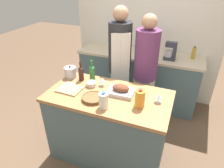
{
  "coord_description": "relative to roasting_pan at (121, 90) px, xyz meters",
  "views": [
    {
      "loc": [
        0.73,
        -1.74,
        2.14
      ],
      "look_at": [
        0.0,
        0.11,
        1.0
      ],
      "focal_mm": 32.0,
      "sensor_mm": 36.0,
      "label": 1
    }
  ],
  "objects": [
    {
      "name": "ground_plane",
      "position": [
        -0.12,
        -0.07,
        -0.96
      ],
      "size": [
        12.0,
        12.0,
        0.0
      ],
      "primitive_type": "plane",
      "color": "brown"
    },
    {
      "name": "kitchen_island",
      "position": [
        -0.12,
        -0.07,
        -0.5
      ],
      "size": [
        1.4,
        0.74,
        0.92
      ],
      "color": "#4C666B",
      "rests_on": "ground_plane"
    },
    {
      "name": "back_counter",
      "position": [
        -0.12,
        1.3,
        -0.5
      ],
      "size": [
        2.07,
        0.6,
        0.92
      ],
      "color": "#4C666B",
      "rests_on": "ground_plane"
    },
    {
      "name": "back_wall",
      "position": [
        -0.12,
        1.65,
        0.31
      ],
      "size": [
        2.57,
        0.1,
        2.55
      ],
      "color": "silver",
      "rests_on": "ground_plane"
    },
    {
      "name": "roasting_pan",
      "position": [
        0.0,
        0.0,
        0.0
      ],
      "size": [
        0.31,
        0.22,
        0.11
      ],
      "color": "#BCBCC1",
      "rests_on": "kitchen_island"
    },
    {
      "name": "wicker_basket",
      "position": [
        -0.24,
        -0.22,
        -0.02
      ],
      "size": [
        0.24,
        0.24,
        0.04
      ],
      "color": "brown",
      "rests_on": "kitchen_island"
    },
    {
      "name": "cutting_board",
      "position": [
        -0.58,
        -0.14,
        -0.03
      ],
      "size": [
        0.28,
        0.22,
        0.02
      ],
      "color": "tan",
      "rests_on": "kitchen_island"
    },
    {
      "name": "stock_pot",
      "position": [
        -0.74,
        0.14,
        0.03
      ],
      "size": [
        0.16,
        0.16,
        0.16
      ],
      "color": "#B7B7BC",
      "rests_on": "kitchen_island"
    },
    {
      "name": "mixing_bowl",
      "position": [
        -0.39,
        0.03,
        -0.01
      ],
      "size": [
        0.13,
        0.13,
        0.06
      ],
      "color": "beige",
      "rests_on": "kitchen_island"
    },
    {
      "name": "juice_jug",
      "position": [
        0.26,
        -0.15,
        0.05
      ],
      "size": [
        0.1,
        0.1,
        0.2
      ],
      "color": "orange",
      "rests_on": "kitchen_island"
    },
    {
      "name": "milk_jug",
      "position": [
        -0.07,
        -0.31,
        0.04
      ],
      "size": [
        0.1,
        0.1,
        0.18
      ],
      "color": "white",
      "rests_on": "kitchen_island"
    },
    {
      "name": "wine_bottle_green",
      "position": [
        -0.45,
        0.2,
        0.06
      ],
      "size": [
        0.07,
        0.07,
        0.26
      ],
      "color": "#28662D",
      "rests_on": "kitchen_island"
    },
    {
      "name": "wine_bottle_dark",
      "position": [
        -0.57,
        0.12,
        0.06
      ],
      "size": [
        0.07,
        0.07,
        0.26
      ],
      "color": "#381E19",
      "rests_on": "kitchen_island"
    },
    {
      "name": "wine_glass_left",
      "position": [
        0.43,
        -0.01,
        0.03
      ],
      "size": [
        0.08,
        0.08,
        0.11
      ],
      "color": "silver",
      "rests_on": "kitchen_island"
    },
    {
      "name": "wine_glass_right",
      "position": [
        -0.27,
        0.09,
        0.03
      ],
      "size": [
        0.08,
        0.08,
        0.11
      ],
      "color": "silver",
      "rests_on": "kitchen_island"
    },
    {
      "name": "knife_chef",
      "position": [
        -0.6,
        -0.02,
        -0.04
      ],
      "size": [
        0.23,
        0.08,
        0.01
      ],
      "color": "#B7B7BC",
      "rests_on": "kitchen_island"
    },
    {
      "name": "stand_mixer",
      "position": [
        0.38,
        1.22,
        0.07
      ],
      "size": [
        0.18,
        0.14,
        0.28
      ],
      "color": "#333842",
      "rests_on": "back_counter"
    },
    {
      "name": "condiment_bottle_tall",
      "position": [
        -0.08,
        1.46,
        0.02
      ],
      "size": [
        0.05,
        0.05,
        0.14
      ],
      "color": "#234C28",
      "rests_on": "back_counter"
    },
    {
      "name": "condiment_bottle_short",
      "position": [
        0.71,
        1.39,
        0.05
      ],
      "size": [
        0.06,
        0.06,
        0.2
      ],
      "color": "#B28E2D",
      "rests_on": "back_counter"
    },
    {
      "name": "person_cook_aproned",
      "position": [
        -0.26,
        0.69,
        0.02
      ],
      "size": [
        0.34,
        0.36,
        1.76
      ],
      "rotation": [
        0.0,
        0.0,
        0.41
      ],
      "color": "beige",
      "rests_on": "ground_plane"
    },
    {
      "name": "person_cook_guest",
      "position": [
        0.12,
        0.69,
        -0.02
      ],
      "size": [
        0.32,
        0.32,
        1.69
      ],
      "rotation": [
        0.0,
        0.0,
        -0.23
      ],
      "color": "beige",
      "rests_on": "ground_plane"
    }
  ]
}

